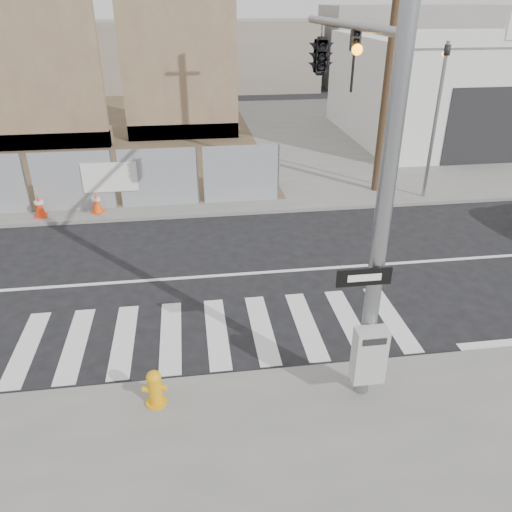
{
  "coord_description": "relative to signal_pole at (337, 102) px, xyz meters",
  "views": [
    {
      "loc": [
        -0.38,
        -11.47,
        6.54
      ],
      "look_at": [
        0.98,
        -1.68,
        1.4
      ],
      "focal_mm": 35.0,
      "sensor_mm": 36.0,
      "label": 1
    }
  ],
  "objects": [
    {
      "name": "ground",
      "position": [
        -2.49,
        2.05,
        -4.78
      ],
      "size": [
        100.0,
        100.0,
        0.0
      ],
      "primitive_type": "plane",
      "color": "black",
      "rests_on": "ground"
    },
    {
      "name": "sidewalk_far",
      "position": [
        -2.49,
        16.05,
        -4.72
      ],
      "size": [
        50.0,
        20.0,
        0.12
      ],
      "primitive_type": "cube",
      "color": "slate",
      "rests_on": "ground"
    },
    {
      "name": "signal_pole",
      "position": [
        0.0,
        0.0,
        0.0
      ],
      "size": [
        0.96,
        5.87,
        7.0
      ],
      "color": "gray",
      "rests_on": "sidewalk_near"
    },
    {
      "name": "far_signal_pole",
      "position": [
        5.51,
        6.65,
        -1.3
      ],
      "size": [
        0.16,
        0.2,
        5.6
      ],
      "color": "gray",
      "rests_on": "sidewalk_far"
    },
    {
      "name": "concrete_wall_left",
      "position": [
        -9.49,
        15.13,
        -1.4
      ],
      "size": [
        6.0,
        1.3,
        8.0
      ],
      "color": "brown",
      "rests_on": "sidewalk_far"
    },
    {
      "name": "concrete_wall_right",
      "position": [
        -2.99,
        16.13,
        -1.4
      ],
      "size": [
        5.5,
        1.3,
        8.0
      ],
      "color": "brown",
      "rests_on": "sidewalk_far"
    },
    {
      "name": "auto_shop",
      "position": [
        11.5,
        15.01,
        -2.25
      ],
      "size": [
        12.0,
        10.2,
        5.95
      ],
      "color": "silver",
      "rests_on": "sidewalk_far"
    },
    {
      "name": "utility_pole_right",
      "position": [
        4.01,
        7.55,
        0.42
      ],
      "size": [
        1.6,
        0.28,
        10.0
      ],
      "color": "#463321",
      "rests_on": "sidewalk_far"
    },
    {
      "name": "fire_hydrant",
      "position": [
        -3.71,
        -2.58,
        -4.31
      ],
      "size": [
        0.46,
        0.46,
        0.71
      ],
      "rotation": [
        0.0,
        0.0,
        -0.25
      ],
      "color": "orange",
      "rests_on": "sidewalk_near"
    },
    {
      "name": "traffic_cone_c",
      "position": [
        -7.79,
        6.59,
        -4.29
      ],
      "size": [
        0.44,
        0.44,
        0.76
      ],
      "rotation": [
        0.0,
        0.0,
        0.13
      ],
      "color": "#F6310C",
      "rests_on": "sidewalk_far"
    },
    {
      "name": "traffic_cone_d",
      "position": [
        -5.99,
        6.69,
        -4.31
      ],
      "size": [
        0.48,
        0.48,
        0.71
      ],
      "rotation": [
        0.0,
        0.0,
        -0.37
      ],
      "color": "#F44A0C",
      "rests_on": "sidewalk_far"
    }
  ]
}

